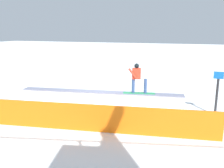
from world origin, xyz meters
The scene contains 5 objects.
ground_plane centered at (0.00, 0.00, 0.00)m, with size 120.00×120.00×0.00m, color white.
grind_box centered at (0.00, 0.00, 0.32)m, with size 7.93×1.95×0.70m.
snowboarder centered at (-1.77, -0.32, 1.47)m, with size 1.53×0.66×1.43m.
safety_fence centered at (0.00, 3.17, 0.51)m, with size 10.97×0.06×1.03m, color orange.
trail_marker centered at (-5.26, -0.47, 1.03)m, with size 0.40×0.10×1.93m.
Camera 1 is at (-4.54, 10.30, 3.60)m, focal length 38.00 mm.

